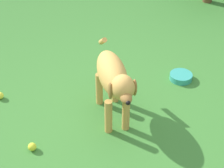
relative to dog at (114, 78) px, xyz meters
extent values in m
plane|color=#38722D|center=(-0.17, -0.14, -0.43)|extent=(14.00, 14.00, 0.00)
ellipsoid|color=#C69347|center=(0.03, 0.05, 0.01)|extent=(0.49, 0.61, 0.26)
cylinder|color=#C69347|center=(-0.01, -0.15, -0.27)|extent=(0.06, 0.06, 0.31)
cylinder|color=#C69347|center=(-0.13, -0.07, -0.27)|extent=(0.06, 0.06, 0.31)
cylinder|color=#C69347|center=(0.19, 0.17, -0.27)|extent=(0.06, 0.06, 0.31)
cylinder|color=#C69347|center=(0.07, 0.25, -0.27)|extent=(0.06, 0.06, 0.31)
ellipsoid|color=#C69347|center=(-0.15, -0.25, 0.13)|extent=(0.24, 0.25, 0.19)
ellipsoid|color=olive|center=(-0.20, -0.32, 0.10)|extent=(0.14, 0.16, 0.08)
sphere|color=black|center=(-0.23, -0.37, 0.10)|extent=(0.03, 0.03, 0.03)
ellipsoid|color=olive|center=(-0.07, -0.29, 0.10)|extent=(0.06, 0.07, 0.14)
ellipsoid|color=olive|center=(-0.22, -0.19, 0.10)|extent=(0.06, 0.07, 0.14)
cylinder|color=#C69347|center=(0.22, 0.35, 0.11)|extent=(0.14, 0.18, 0.15)
sphere|color=#C5E53E|center=(0.53, 0.58, -0.40)|extent=(0.07, 0.07, 0.07)
sphere|color=yellow|center=(-0.54, 0.93, -0.40)|extent=(0.07, 0.07, 0.07)
sphere|color=#CCD431|center=(-0.70, 0.19, -0.40)|extent=(0.07, 0.07, 0.07)
cylinder|color=teal|center=(0.88, -0.05, -0.40)|extent=(0.22, 0.22, 0.06)
camera|label=1|loc=(-1.68, -1.69, 1.72)|focal=59.74mm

